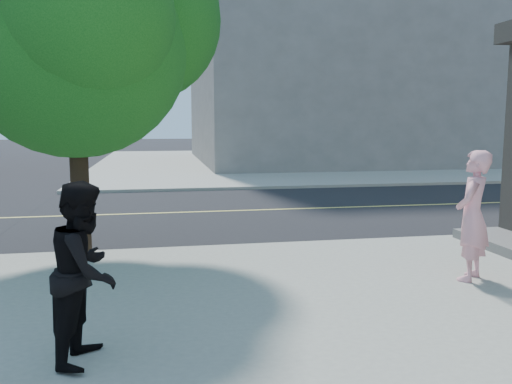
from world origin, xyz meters
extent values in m
plane|color=black|center=(0.00, 0.00, 0.00)|extent=(140.00, 140.00, 0.00)
cube|color=black|center=(0.00, 4.50, 0.01)|extent=(140.00, 9.00, 0.01)
cube|color=gray|center=(13.50, 21.50, 0.06)|extent=(29.00, 25.00, 0.12)
cube|color=slate|center=(14.00, 22.00, 7.12)|extent=(18.00, 16.00, 14.00)
imported|color=pink|center=(7.04, -2.93, 1.10)|extent=(0.84, 0.83, 1.95)
imported|color=black|center=(1.72, -4.67, 1.02)|extent=(0.85, 1.00, 1.80)
cylinder|color=black|center=(1.12, -0.50, 1.69)|extent=(0.31, 0.31, 3.15)
sphere|color=#1F671C|center=(1.12, -0.50, 3.79)|extent=(3.84, 3.84, 3.84)
sphere|color=#1F671C|center=(2.17, 0.02, 4.31)|extent=(2.97, 2.97, 2.97)
sphere|color=#1F671C|center=(0.25, 0.20, 4.49)|extent=(2.80, 2.80, 2.80)
sphere|color=#1F671C|center=(1.47, -1.46, 4.05)|extent=(2.62, 2.62, 2.62)
camera|label=1|loc=(2.45, -9.95, 2.48)|focal=37.04mm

